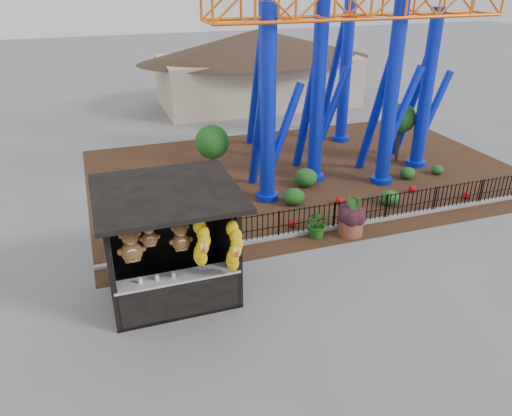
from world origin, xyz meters
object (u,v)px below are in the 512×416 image
object	(u,v)px
terracotta_planter	(351,226)
potted_plant	(318,224)
roller_coaster	(337,12)
prize_booth	(172,248)

from	to	relation	value
terracotta_planter	potted_plant	world-z (taller)	potted_plant
roller_coaster	prize_booth	bearing A→B (deg)	-137.89
roller_coaster	terracotta_planter	bearing A→B (deg)	-108.92
prize_booth	terracotta_planter	distance (m)	6.47
roller_coaster	terracotta_planter	world-z (taller)	roller_coaster
prize_booth	potted_plant	world-z (taller)	prize_booth
roller_coaster	potted_plant	bearing A→B (deg)	-118.99
prize_booth	roller_coaster	bearing A→B (deg)	42.11
roller_coaster	terracotta_planter	size ratio (longest dim) A/B	13.61
prize_booth	terracotta_planter	bearing A→B (deg)	14.64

